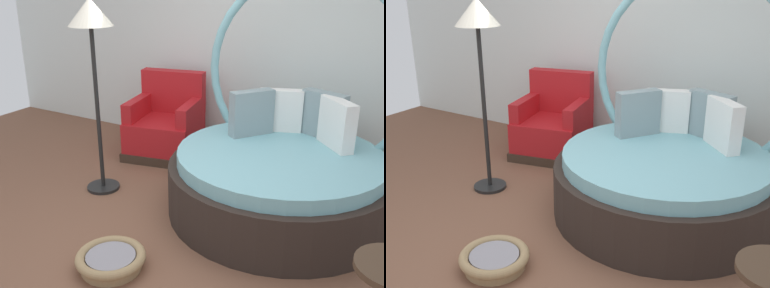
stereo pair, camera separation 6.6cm
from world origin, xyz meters
The scene contains 6 objects.
ground_plane centered at (0.00, 0.00, -0.01)m, with size 8.00×8.00×0.02m, color brown.
back_wall centered at (0.00, 2.24, 1.59)m, with size 8.00×0.12×3.17m, color silver.
round_daybed centered at (0.60, 1.01, 0.40)m, with size 1.93×1.93×2.09m.
red_armchair centered at (-1.02, 1.64, 0.33)m, with size 0.94×0.94×0.94m.
pet_basket centered at (-0.15, -0.46, 0.07)m, with size 0.51×0.51×0.13m.
floor_lamp centered at (-1.05, 0.52, 1.53)m, with size 0.40×0.40×1.82m.
Camera 2 is at (1.78, -2.49, 2.02)m, focal length 41.89 mm.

